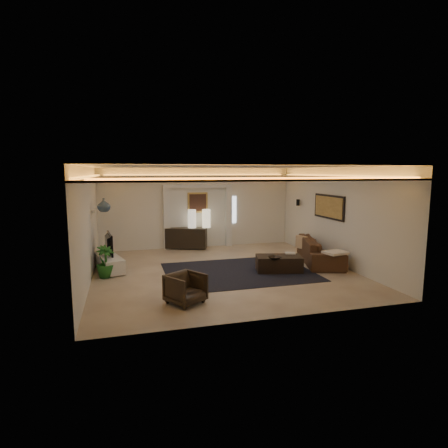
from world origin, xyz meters
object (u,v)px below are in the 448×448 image
object	(u,v)px
sofa	(320,250)
coffee_table	(279,264)
console	(186,238)
armchair	(186,289)

from	to	relation	value
sofa	coffee_table	world-z (taller)	sofa
console	coffee_table	distance (m)	4.18
console	sofa	xyz separation A→B (m)	(3.63, -3.06, -0.03)
console	armchair	distance (m)	5.57
sofa	armchair	distance (m)	5.19
sofa	coffee_table	distance (m)	1.75
console	coffee_table	xyz separation A→B (m)	(2.00, -3.67, -0.20)
sofa	coffee_table	xyz separation A→B (m)	(-1.63, -0.61, -0.17)
coffee_table	armchair	distance (m)	3.46
sofa	coffee_table	size ratio (longest dim) A/B	2.04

